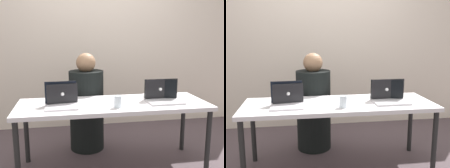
% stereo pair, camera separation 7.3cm
% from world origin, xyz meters
% --- Properties ---
extents(ground_plane, '(12.00, 12.00, 0.00)m').
position_xyz_m(ground_plane, '(0.00, 0.00, 0.00)').
color(ground_plane, '#4E4045').
extents(back_wall, '(4.93, 0.10, 2.60)m').
position_xyz_m(back_wall, '(0.00, 1.42, 1.30)').
color(back_wall, beige).
rests_on(back_wall, ground).
extents(desk, '(1.90, 0.67, 0.70)m').
position_xyz_m(desk, '(0.00, 0.00, 0.64)').
color(desk, silver).
rests_on(desk, ground).
extents(person_at_center, '(0.47, 0.47, 1.17)m').
position_xyz_m(person_at_center, '(-0.23, 0.54, 0.52)').
color(person_at_center, black).
rests_on(person_at_center, ground).
extents(laptop_front_right, '(0.35, 0.26, 0.22)m').
position_xyz_m(laptop_front_right, '(0.52, -0.05, 0.75)').
color(laptop_front_right, silver).
rests_on(laptop_front_right, desk).
extents(laptop_back_left, '(0.33, 0.26, 0.21)m').
position_xyz_m(laptop_back_left, '(-0.51, 0.07, 0.75)').
color(laptop_back_left, '#B5B4B2').
rests_on(laptop_back_left, desk).
extents(laptop_back_right, '(0.37, 0.30, 0.22)m').
position_xyz_m(laptop_back_right, '(0.52, 0.11, 0.75)').
color(laptop_back_right, '#B5B5B5').
rests_on(laptop_back_right, desk).
extents(laptop_front_left, '(0.31, 0.28, 0.23)m').
position_xyz_m(laptop_front_left, '(-0.51, -0.05, 0.75)').
color(laptop_front_left, silver).
rests_on(laptop_front_left, desk).
extents(water_glass_center, '(0.07, 0.07, 0.11)m').
position_xyz_m(water_glass_center, '(0.01, -0.17, 0.75)').
color(water_glass_center, silver).
rests_on(water_glass_center, desk).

